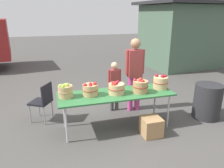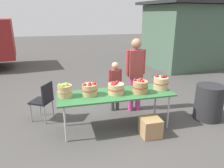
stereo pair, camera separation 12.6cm
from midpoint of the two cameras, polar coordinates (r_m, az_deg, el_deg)
name	(u,v)px [view 1 (the left image)]	position (r m, az deg, el deg)	size (l,w,h in m)	color
ground_plane	(116,127)	(4.55, 0.26, -11.38)	(40.00, 40.00, 0.00)	#474442
market_table	(116,95)	(4.24, 0.28, -3.03)	(2.30, 0.76, 0.75)	#2D6B38
apple_basket_green_0	(65,91)	(4.10, -13.31, -1.79)	(0.29, 0.29, 0.29)	tan
apple_basket_red_0	(90,89)	(4.11, -6.73, -1.48)	(0.31, 0.31, 0.27)	tan
apple_basket_red_1	(116,88)	(4.17, 0.30, -1.11)	(0.33, 0.33, 0.25)	tan
apple_basket_red_2	(140,86)	(4.27, 6.80, -0.56)	(0.32, 0.32, 0.30)	#A87F51
apple_basket_red_3	(161,82)	(4.57, 12.19, 0.53)	(0.32, 0.32, 0.31)	tan
vendor_adult	(135,70)	(4.96, 5.39, 3.90)	(0.46, 0.25, 1.74)	#CC3F8C
child_customer	(114,83)	(5.00, -0.07, 0.37)	(0.32, 0.17, 1.21)	#3F3F3F
food_kiosk	(181,34)	(10.04, 17.76, 12.59)	(3.84, 3.32, 2.74)	#47604C
folding_chair	(43,99)	(4.82, -18.79, -3.95)	(0.55, 0.55, 0.86)	black
trash_barrel	(207,101)	(5.20, 23.65, -4.25)	(0.60, 0.60, 0.78)	#262628
produce_crate	(151,126)	(4.24, 9.66, -11.21)	(0.37, 0.37, 0.37)	#A87F51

